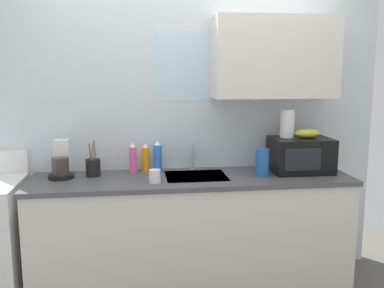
{
  "coord_description": "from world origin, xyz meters",
  "views": [
    {
      "loc": [
        -0.41,
        -3.09,
        1.68
      ],
      "look_at": [
        0.0,
        0.0,
        1.15
      ],
      "focal_mm": 39.72,
      "sensor_mm": 36.0,
      "label": 1
    }
  ],
  "objects_px": {
    "microwave": "(301,155)",
    "utensil_crock": "(93,167)",
    "coffee_maker": "(61,164)",
    "dish_soap_bottle_orange": "(145,158)",
    "paper_towel_roll": "(287,123)",
    "dish_soap_bottle_pink": "(133,159)",
    "mug_white": "(155,176)",
    "banana_bunch": "(308,133)",
    "dish_soap_bottle_blue": "(158,157)",
    "cereal_canister": "(262,163)"
  },
  "relations": [
    {
      "from": "microwave",
      "to": "coffee_maker",
      "type": "relative_size",
      "value": 1.64
    },
    {
      "from": "microwave",
      "to": "coffee_maker",
      "type": "height_order",
      "value": "coffee_maker"
    },
    {
      "from": "paper_towel_roll",
      "to": "utensil_crock",
      "type": "distance_m",
      "value": 1.54
    },
    {
      "from": "dish_soap_bottle_blue",
      "to": "cereal_canister",
      "type": "height_order",
      "value": "dish_soap_bottle_blue"
    },
    {
      "from": "paper_towel_roll",
      "to": "coffee_maker",
      "type": "bearing_deg",
      "value": 179.73
    },
    {
      "from": "utensil_crock",
      "to": "coffee_maker",
      "type": "bearing_deg",
      "value": -177.13
    },
    {
      "from": "utensil_crock",
      "to": "cereal_canister",
      "type": "bearing_deg",
      "value": -7.62
    },
    {
      "from": "microwave",
      "to": "banana_bunch",
      "type": "xyz_separation_m",
      "value": [
        0.05,
        0.0,
        0.17
      ]
    },
    {
      "from": "dish_soap_bottle_blue",
      "to": "dish_soap_bottle_pink",
      "type": "xyz_separation_m",
      "value": [
        -0.19,
        -0.04,
        -0.0
      ]
    },
    {
      "from": "dish_soap_bottle_pink",
      "to": "microwave",
      "type": "bearing_deg",
      "value": -5.2
    },
    {
      "from": "microwave",
      "to": "utensil_crock",
      "type": "bearing_deg",
      "value": 177.46
    },
    {
      "from": "dish_soap_bottle_pink",
      "to": "utensil_crock",
      "type": "height_order",
      "value": "utensil_crock"
    },
    {
      "from": "dish_soap_bottle_orange",
      "to": "mug_white",
      "type": "distance_m",
      "value": 0.37
    },
    {
      "from": "dish_soap_bottle_blue",
      "to": "paper_towel_roll",
      "type": "bearing_deg",
      "value": -5.83
    },
    {
      "from": "cereal_canister",
      "to": "dish_soap_bottle_orange",
      "type": "bearing_deg",
      "value": 162.99
    },
    {
      "from": "microwave",
      "to": "utensil_crock",
      "type": "height_order",
      "value": "utensil_crock"
    },
    {
      "from": "dish_soap_bottle_orange",
      "to": "banana_bunch",
      "type": "bearing_deg",
      "value": -7.53
    },
    {
      "from": "coffee_maker",
      "to": "dish_soap_bottle_blue",
      "type": "height_order",
      "value": "coffee_maker"
    },
    {
      "from": "dish_soap_bottle_blue",
      "to": "cereal_canister",
      "type": "distance_m",
      "value": 0.82
    },
    {
      "from": "mug_white",
      "to": "banana_bunch",
      "type": "bearing_deg",
      "value": 8.95
    },
    {
      "from": "dish_soap_bottle_orange",
      "to": "dish_soap_bottle_blue",
      "type": "bearing_deg",
      "value": -7.76
    },
    {
      "from": "coffee_maker",
      "to": "utensil_crock",
      "type": "distance_m",
      "value": 0.23
    },
    {
      "from": "mug_white",
      "to": "paper_towel_roll",
      "type": "bearing_deg",
      "value": 12.81
    },
    {
      "from": "microwave",
      "to": "cereal_canister",
      "type": "xyz_separation_m",
      "value": [
        -0.34,
        -0.1,
        -0.03
      ]
    },
    {
      "from": "microwave",
      "to": "dish_soap_bottle_blue",
      "type": "height_order",
      "value": "microwave"
    },
    {
      "from": "paper_towel_roll",
      "to": "dish_soap_bottle_orange",
      "type": "height_order",
      "value": "paper_towel_roll"
    },
    {
      "from": "cereal_canister",
      "to": "mug_white",
      "type": "distance_m",
      "value": 0.82
    },
    {
      "from": "mug_white",
      "to": "utensil_crock",
      "type": "relative_size",
      "value": 0.35
    },
    {
      "from": "paper_towel_roll",
      "to": "dish_soap_bottle_orange",
      "type": "bearing_deg",
      "value": 174.0
    },
    {
      "from": "banana_bunch",
      "to": "utensil_crock",
      "type": "bearing_deg",
      "value": 177.59
    },
    {
      "from": "microwave",
      "to": "coffee_maker",
      "type": "bearing_deg",
      "value": 178.13
    },
    {
      "from": "coffee_maker",
      "to": "mug_white",
      "type": "xyz_separation_m",
      "value": [
        0.68,
        -0.25,
        -0.06
      ]
    },
    {
      "from": "microwave",
      "to": "banana_bunch",
      "type": "distance_m",
      "value": 0.18
    },
    {
      "from": "cereal_canister",
      "to": "mug_white",
      "type": "relative_size",
      "value": 2.19
    },
    {
      "from": "paper_towel_roll",
      "to": "coffee_maker",
      "type": "xyz_separation_m",
      "value": [
        -1.74,
        0.01,
        -0.28
      ]
    },
    {
      "from": "banana_bunch",
      "to": "utensil_crock",
      "type": "height_order",
      "value": "banana_bunch"
    },
    {
      "from": "mug_white",
      "to": "cereal_canister",
      "type": "bearing_deg",
      "value": 6.3
    },
    {
      "from": "coffee_maker",
      "to": "mug_white",
      "type": "relative_size",
      "value": 2.95
    },
    {
      "from": "dish_soap_bottle_orange",
      "to": "utensil_crock",
      "type": "bearing_deg",
      "value": -166.28
    },
    {
      "from": "banana_bunch",
      "to": "cereal_canister",
      "type": "bearing_deg",
      "value": -165.62
    },
    {
      "from": "paper_towel_roll",
      "to": "dish_soap_bottle_pink",
      "type": "xyz_separation_m",
      "value": [
        -1.21,
        0.07,
        -0.27
      ]
    },
    {
      "from": "microwave",
      "to": "paper_towel_roll",
      "type": "xyz_separation_m",
      "value": [
        -0.1,
        0.05,
        0.24
      ]
    },
    {
      "from": "cereal_canister",
      "to": "mug_white",
      "type": "bearing_deg",
      "value": -173.7
    },
    {
      "from": "banana_bunch",
      "to": "dish_soap_bottle_pink",
      "type": "xyz_separation_m",
      "value": [
        -1.36,
        0.12,
        -0.19
      ]
    },
    {
      "from": "banana_bunch",
      "to": "dish_soap_bottle_pink",
      "type": "bearing_deg",
      "value": 175.06
    },
    {
      "from": "paper_towel_roll",
      "to": "mug_white",
      "type": "distance_m",
      "value": 1.13
    },
    {
      "from": "mug_white",
      "to": "utensil_crock",
      "type": "bearing_deg",
      "value": 150.18
    },
    {
      "from": "coffee_maker",
      "to": "dish_soap_bottle_orange",
      "type": "bearing_deg",
      "value": 9.81
    },
    {
      "from": "banana_bunch",
      "to": "paper_towel_roll",
      "type": "relative_size",
      "value": 0.91
    },
    {
      "from": "coffee_maker",
      "to": "dish_soap_bottle_pink",
      "type": "xyz_separation_m",
      "value": [
        0.53,
        0.06,
        0.01
      ]
    }
  ]
}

